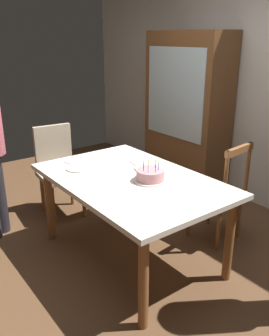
{
  "coord_description": "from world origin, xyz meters",
  "views": [
    {
      "loc": [
        2.19,
        -1.62,
        1.83
      ],
      "look_at": [
        0.05,
        0.0,
        0.85
      ],
      "focal_mm": 38.41,
      "sensor_mm": 36.0,
      "label": 1
    }
  ],
  "objects_px": {
    "dining_table": "(131,187)",
    "plate_far_side": "(147,168)",
    "china_cabinet": "(187,112)",
    "plate_near_celebrant": "(79,168)",
    "chair_spindle_back": "(218,193)",
    "chair_upholstered": "(58,165)",
    "birthday_cake": "(150,176)"
  },
  "relations": [
    {
      "from": "plate_far_side",
      "to": "chair_spindle_back",
      "type": "xyz_separation_m",
      "value": [
        0.3,
        0.61,
        -0.29
      ]
    },
    {
      "from": "dining_table",
      "to": "plate_near_celebrant",
      "type": "relative_size",
      "value": 7.33
    },
    {
      "from": "plate_far_side",
      "to": "chair_spindle_back",
      "type": "bearing_deg",
      "value": 63.65
    },
    {
      "from": "chair_upholstered",
      "to": "china_cabinet",
      "type": "distance_m",
      "value": 1.72
    },
    {
      "from": "plate_far_side",
      "to": "china_cabinet",
      "type": "bearing_deg",
      "value": 123.0
    },
    {
      "from": "chair_spindle_back",
      "to": "plate_far_side",
      "type": "bearing_deg",
      "value": -116.35
    },
    {
      "from": "birthday_cake",
      "to": "chair_spindle_back",
      "type": "distance_m",
      "value": 0.84
    },
    {
      "from": "birthday_cake",
      "to": "plate_near_celebrant",
      "type": "distance_m",
      "value": 0.67
    },
    {
      "from": "dining_table",
      "to": "china_cabinet",
      "type": "xyz_separation_m",
      "value": [
        -0.94,
        1.56,
        0.29
      ]
    },
    {
      "from": "birthday_cake",
      "to": "china_cabinet",
      "type": "relative_size",
      "value": 0.15
    },
    {
      "from": "chair_spindle_back",
      "to": "chair_upholstered",
      "type": "bearing_deg",
      "value": -146.52
    },
    {
      "from": "birthday_cake",
      "to": "china_cabinet",
      "type": "distance_m",
      "value": 1.84
    },
    {
      "from": "dining_table",
      "to": "chair_upholstered",
      "type": "distance_m",
      "value": 1.21
    },
    {
      "from": "plate_far_side",
      "to": "chair_upholstered",
      "type": "xyz_separation_m",
      "value": [
        -1.11,
        -0.33,
        -0.22
      ]
    },
    {
      "from": "plate_far_side",
      "to": "chair_spindle_back",
      "type": "distance_m",
      "value": 0.74
    },
    {
      "from": "chair_upholstered",
      "to": "china_cabinet",
      "type": "bearing_deg",
      "value": 81.17
    },
    {
      "from": "birthday_cake",
      "to": "plate_far_side",
      "type": "height_order",
      "value": "birthday_cake"
    },
    {
      "from": "birthday_cake",
      "to": "plate_near_celebrant",
      "type": "xyz_separation_m",
      "value": [
        -0.59,
        -0.32,
        -0.04
      ]
    },
    {
      "from": "birthday_cake",
      "to": "plate_far_side",
      "type": "relative_size",
      "value": 1.27
    },
    {
      "from": "birthday_cake",
      "to": "chair_upholstered",
      "type": "xyz_separation_m",
      "value": [
        -1.34,
        -0.18,
        -0.26
      ]
    },
    {
      "from": "dining_table",
      "to": "plate_far_side",
      "type": "height_order",
      "value": "plate_far_side"
    },
    {
      "from": "birthday_cake",
      "to": "chair_spindle_back",
      "type": "relative_size",
      "value": 0.29
    },
    {
      "from": "chair_spindle_back",
      "to": "chair_upholstered",
      "type": "distance_m",
      "value": 1.7
    },
    {
      "from": "chair_upholstered",
      "to": "china_cabinet",
      "type": "height_order",
      "value": "china_cabinet"
    },
    {
      "from": "plate_near_celebrant",
      "to": "chair_upholstered",
      "type": "bearing_deg",
      "value": 168.99
    },
    {
      "from": "chair_spindle_back",
      "to": "chair_upholstered",
      "type": "xyz_separation_m",
      "value": [
        -1.42,
        -0.94,
        0.07
      ]
    },
    {
      "from": "chair_spindle_back",
      "to": "china_cabinet",
      "type": "bearing_deg",
      "value": 148.57
    },
    {
      "from": "chair_upholstered",
      "to": "plate_near_celebrant",
      "type": "bearing_deg",
      "value": -11.01
    },
    {
      "from": "birthday_cake",
      "to": "chair_upholstered",
      "type": "bearing_deg",
      "value": -172.55
    },
    {
      "from": "dining_table",
      "to": "birthday_cake",
      "type": "height_order",
      "value": "birthday_cake"
    },
    {
      "from": "plate_near_celebrant",
      "to": "chair_spindle_back",
      "type": "xyz_separation_m",
      "value": [
        0.67,
        1.08,
        -0.29
      ]
    },
    {
      "from": "dining_table",
      "to": "china_cabinet",
      "type": "bearing_deg",
      "value": 121.08
    }
  ]
}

